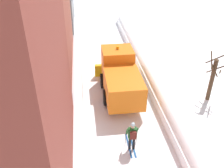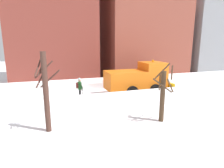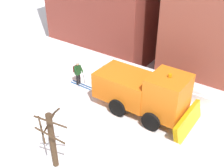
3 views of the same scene
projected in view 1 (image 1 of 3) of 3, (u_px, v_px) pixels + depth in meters
The scene contains 7 objects.
ground_plane at pixel (120, 105), 16.70m from camera, with size 80.00×80.00×0.00m, color white.
snowbank_left at pixel (77, 102), 16.12m from camera, with size 1.10×36.00×1.18m.
snowbank_right at pixel (161, 96), 16.74m from camera, with size 1.10×36.00×1.12m.
plow_truck at pixel (120, 76), 17.10m from camera, with size 3.20×5.98×3.12m.
skier at pixel (132, 135), 12.83m from camera, with size 0.62×1.80×1.81m.
traffic_light_pole at pixel (55, 121), 10.87m from camera, with size 0.28×0.42×4.12m.
bare_tree_mid at pixel (212, 78), 16.49m from camera, with size 1.19×1.49×3.45m.
Camera 1 is at (-2.20, -3.33, 9.94)m, focal length 39.87 mm.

